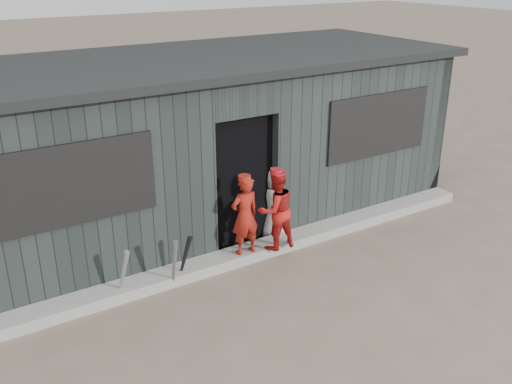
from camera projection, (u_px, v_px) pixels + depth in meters
ground at (336, 318)px, 6.81m from camera, size 80.00×80.00×0.00m
curb at (255, 251)px, 8.20m from camera, size 8.00×0.36×0.15m
bat_left at (123, 274)px, 7.01m from camera, size 0.16×0.33×0.74m
bat_mid at (174, 264)px, 7.23m from camera, size 0.08×0.26×0.76m
bat_right at (185, 258)px, 7.43m from camera, size 0.18×0.29×0.70m
player_red_left at (245, 216)px, 7.79m from camera, size 0.41×0.27×1.13m
player_red_right at (276, 210)px, 7.94m from camera, size 0.58×0.46×1.16m
player_grey_back at (275, 204)px, 8.53m from camera, size 0.64×0.52×1.14m
dugout at (199, 141)px, 9.06m from camera, size 8.30×3.30×2.62m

